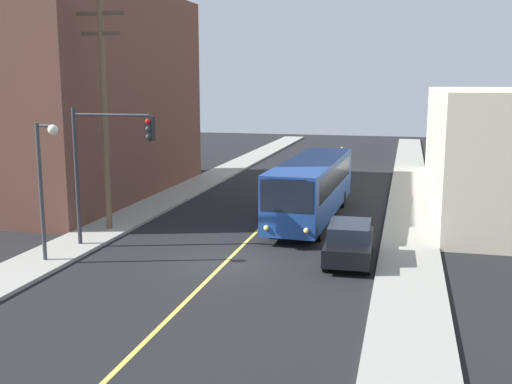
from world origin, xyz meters
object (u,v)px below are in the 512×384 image
object	(u,v)px
city_bus	(312,186)
street_lamp_left	(45,172)
traffic_signal_left_corner	(108,151)
utility_pole_near	(104,107)
parked_car_black	(349,242)

from	to	relation	value
city_bus	street_lamp_left	xyz separation A→B (m)	(-9.03, -10.36, 1.92)
traffic_signal_left_corner	street_lamp_left	size ratio (longest dim) A/B	1.09
utility_pole_near	street_lamp_left	xyz separation A→B (m)	(0.21, -5.50, -2.31)
city_bus	utility_pole_near	world-z (taller)	utility_pole_near
traffic_signal_left_corner	street_lamp_left	bearing A→B (deg)	-119.06
street_lamp_left	utility_pole_near	bearing A→B (deg)	92.21
city_bus	parked_car_black	bearing A→B (deg)	-69.88
parked_car_black	utility_pole_near	distance (m)	13.19
street_lamp_left	city_bus	bearing A→B (deg)	48.92
parked_car_black	traffic_signal_left_corner	bearing A→B (deg)	-176.74
city_bus	street_lamp_left	distance (m)	13.87
utility_pole_near	traffic_signal_left_corner	distance (m)	3.80
utility_pole_near	traffic_signal_left_corner	size ratio (longest dim) A/B	1.80
parked_car_black	city_bus	bearing A→B (deg)	110.12
parked_car_black	street_lamp_left	xyz separation A→B (m)	(-11.67, -3.13, 2.90)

